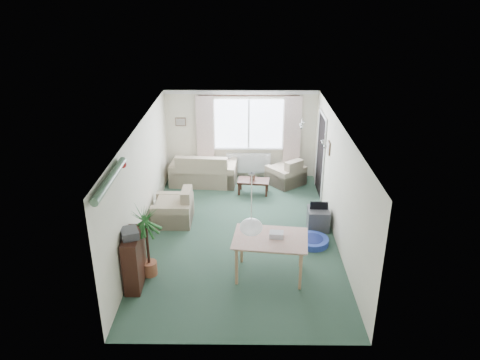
{
  "coord_description": "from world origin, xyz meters",
  "views": [
    {
      "loc": [
        0.09,
        -8.69,
        5.05
      ],
      "look_at": [
        0.0,
        0.3,
        1.15
      ],
      "focal_mm": 35.0,
      "sensor_mm": 36.0,
      "label": 1
    }
  ],
  "objects_px": {
    "armchair_left": "(173,205)",
    "coffee_table": "(253,186)",
    "dining_table": "(270,257)",
    "sofa": "(204,168)",
    "houseplant": "(147,241)",
    "tv_cube": "(318,219)",
    "armchair_corner": "(286,171)",
    "bookshelf": "(134,260)",
    "pet_bed": "(312,241)"
  },
  "relations": [
    {
      "from": "coffee_table",
      "to": "armchair_left",
      "type": "bearing_deg",
      "value": -139.87
    },
    {
      "from": "tv_cube",
      "to": "armchair_corner",
      "type": "bearing_deg",
      "value": 104.21
    },
    {
      "from": "armchair_left",
      "to": "coffee_table",
      "type": "distance_m",
      "value": 2.39
    },
    {
      "from": "armchair_left",
      "to": "tv_cube",
      "type": "height_order",
      "value": "armchair_left"
    },
    {
      "from": "dining_table",
      "to": "coffee_table",
      "type": "bearing_deg",
      "value": 93.84
    },
    {
      "from": "sofa",
      "to": "tv_cube",
      "type": "bearing_deg",
      "value": 142.39
    },
    {
      "from": "houseplant",
      "to": "tv_cube",
      "type": "distance_m",
      "value": 3.82
    },
    {
      "from": "armchair_corner",
      "to": "armchair_left",
      "type": "relative_size",
      "value": 0.92
    },
    {
      "from": "armchair_left",
      "to": "sofa",
      "type": "bearing_deg",
      "value": 167.07
    },
    {
      "from": "bookshelf",
      "to": "sofa",
      "type": "bearing_deg",
      "value": 77.4
    },
    {
      "from": "armchair_left",
      "to": "tv_cube",
      "type": "bearing_deg",
      "value": 85.62
    },
    {
      "from": "bookshelf",
      "to": "tv_cube",
      "type": "bearing_deg",
      "value": 28.36
    },
    {
      "from": "houseplant",
      "to": "dining_table",
      "type": "height_order",
      "value": "houseplant"
    },
    {
      "from": "armchair_left",
      "to": "coffee_table",
      "type": "height_order",
      "value": "armchair_left"
    },
    {
      "from": "armchair_left",
      "to": "dining_table",
      "type": "height_order",
      "value": "armchair_left"
    },
    {
      "from": "tv_cube",
      "to": "armchair_left",
      "type": "bearing_deg",
      "value": 177.25
    },
    {
      "from": "sofa",
      "to": "armchair_corner",
      "type": "relative_size",
      "value": 2.1
    },
    {
      "from": "armchair_left",
      "to": "coffee_table",
      "type": "relative_size",
      "value": 1.12
    },
    {
      "from": "houseplant",
      "to": "tv_cube",
      "type": "bearing_deg",
      "value": 27.95
    },
    {
      "from": "sofa",
      "to": "houseplant",
      "type": "relative_size",
      "value": 1.22
    },
    {
      "from": "sofa",
      "to": "dining_table",
      "type": "relative_size",
      "value": 1.4
    },
    {
      "from": "bookshelf",
      "to": "dining_table",
      "type": "xyz_separation_m",
      "value": [
        2.4,
        0.29,
        -0.11
      ]
    },
    {
      "from": "armchair_corner",
      "to": "tv_cube",
      "type": "xyz_separation_m",
      "value": [
        0.51,
        -2.4,
        -0.14
      ]
    },
    {
      "from": "sofa",
      "to": "pet_bed",
      "type": "xyz_separation_m",
      "value": [
        2.48,
        -3.11,
        -0.36
      ]
    },
    {
      "from": "armchair_corner",
      "to": "coffee_table",
      "type": "distance_m",
      "value": 1.07
    },
    {
      "from": "tv_cube",
      "to": "pet_bed",
      "type": "height_order",
      "value": "tv_cube"
    },
    {
      "from": "dining_table",
      "to": "armchair_left",
      "type": "bearing_deg",
      "value": 135.26
    },
    {
      "from": "sofa",
      "to": "armchair_left",
      "type": "bearing_deg",
      "value": 81.04
    },
    {
      "from": "coffee_table",
      "to": "houseplant",
      "type": "height_order",
      "value": "houseplant"
    },
    {
      "from": "coffee_table",
      "to": "pet_bed",
      "type": "distance_m",
      "value": 2.75
    },
    {
      "from": "bookshelf",
      "to": "tv_cube",
      "type": "height_order",
      "value": "bookshelf"
    },
    {
      "from": "coffee_table",
      "to": "bookshelf",
      "type": "distance_m",
      "value": 4.44
    },
    {
      "from": "dining_table",
      "to": "houseplant",
      "type": "bearing_deg",
      "value": -179.79
    },
    {
      "from": "armchair_corner",
      "to": "pet_bed",
      "type": "relative_size",
      "value": 1.23
    },
    {
      "from": "bookshelf",
      "to": "dining_table",
      "type": "relative_size",
      "value": 0.81
    },
    {
      "from": "armchair_corner",
      "to": "pet_bed",
      "type": "distance_m",
      "value": 3.11
    },
    {
      "from": "armchair_left",
      "to": "coffee_table",
      "type": "bearing_deg",
      "value": 130.61
    },
    {
      "from": "armchair_left",
      "to": "coffee_table",
      "type": "xyz_separation_m",
      "value": [
        1.82,
        1.53,
        -0.22
      ]
    },
    {
      "from": "houseplant",
      "to": "tv_cube",
      "type": "height_order",
      "value": "houseplant"
    },
    {
      "from": "armchair_corner",
      "to": "tv_cube",
      "type": "bearing_deg",
      "value": 63.11
    },
    {
      "from": "sofa",
      "to": "houseplant",
      "type": "xyz_separation_m",
      "value": [
        -0.66,
        -4.2,
        0.27
      ]
    },
    {
      "from": "armchair_corner",
      "to": "coffee_table",
      "type": "height_order",
      "value": "armchair_corner"
    },
    {
      "from": "sofa",
      "to": "coffee_table",
      "type": "distance_m",
      "value": 1.47
    },
    {
      "from": "bookshelf",
      "to": "tv_cube",
      "type": "xyz_separation_m",
      "value": [
        3.54,
        2.06,
        -0.27
      ]
    },
    {
      "from": "armchair_corner",
      "to": "coffee_table",
      "type": "xyz_separation_m",
      "value": [
        -0.87,
        -0.59,
        -0.19
      ]
    },
    {
      "from": "sofa",
      "to": "bookshelf",
      "type": "distance_m",
      "value": 4.56
    },
    {
      "from": "sofa",
      "to": "tv_cube",
      "type": "height_order",
      "value": "sofa"
    },
    {
      "from": "sofa",
      "to": "armchair_left",
      "type": "xyz_separation_m",
      "value": [
        -0.51,
        -2.15,
        -0.03
      ]
    },
    {
      "from": "houseplant",
      "to": "pet_bed",
      "type": "distance_m",
      "value": 3.39
    },
    {
      "from": "armchair_left",
      "to": "bookshelf",
      "type": "relative_size",
      "value": 0.89
    }
  ]
}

